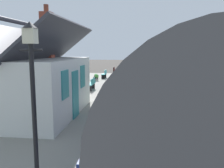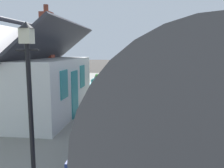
# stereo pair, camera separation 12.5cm
# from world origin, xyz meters

# --- Properties ---
(ground_plane) EXTENTS (160.00, 160.00, 0.00)m
(ground_plane) POSITION_xyz_m (0.00, 0.00, 0.00)
(ground_plane) COLOR #423D38
(platform) EXTENTS (32.00, 5.86, 1.00)m
(platform) POSITION_xyz_m (0.00, 3.93, 0.50)
(platform) COLOR gray
(platform) RESTS_ON ground
(platform_edge_coping) EXTENTS (32.00, 0.36, 0.02)m
(platform_edge_coping) POSITION_xyz_m (0.00, 1.18, 1.01)
(platform_edge_coping) COLOR beige
(platform_edge_coping) RESTS_ON platform
(rail_near) EXTENTS (52.00, 0.08, 0.14)m
(rail_near) POSITION_xyz_m (0.00, -1.62, 0.07)
(rail_near) COLOR gray
(rail_near) RESTS_ON ground
(rail_far) EXTENTS (52.00, 0.08, 0.14)m
(rail_far) POSITION_xyz_m (0.00, -0.18, 0.07)
(rail_far) COLOR gray
(rail_far) RESTS_ON ground
(train) EXTENTS (20.31, 2.73, 4.32)m
(train) POSITION_xyz_m (-1.83, -0.90, 2.22)
(train) COLOR black
(train) RESTS_ON ground
(station_building) EXTENTS (6.32, 3.92, 5.26)m
(station_building) POSITION_xyz_m (-3.66, 4.57, 2.45)
(station_building) COLOR white
(station_building) RESTS_ON platform
(bench_near_building) EXTENTS (1.41, 0.46, 0.88)m
(bench_near_building) POSITION_xyz_m (3.24, 3.46, 1.47)
(bench_near_building) COLOR teal
(bench_near_building) RESTS_ON platform
(bench_platform_end) EXTENTS (1.40, 0.45, 0.88)m
(bench_platform_end) POSITION_xyz_m (10.58, 3.59, 1.47)
(bench_platform_end) COLOR teal
(bench_platform_end) RESTS_ON platform
(planter_corner_building) EXTENTS (0.39, 0.39, 0.68)m
(planter_corner_building) POSITION_xyz_m (8.52, 4.05, 1.32)
(planter_corner_building) COLOR gray
(planter_corner_building) RESTS_ON platform
(planter_bench_left) EXTENTS (0.52, 0.52, 0.88)m
(planter_bench_left) POSITION_xyz_m (9.29, 2.28, 1.46)
(planter_bench_left) COLOR gray
(planter_bench_left) RESTS_ON platform
(planter_bench_right) EXTENTS (1.07, 0.32, 0.58)m
(planter_bench_right) POSITION_xyz_m (9.46, 4.32, 1.28)
(planter_bench_right) COLOR black
(planter_bench_right) RESTS_ON platform
(planter_edge_far) EXTENTS (0.48, 0.48, 0.81)m
(planter_edge_far) POSITION_xyz_m (4.29, 1.99, 1.45)
(planter_edge_far) COLOR gray
(planter_edge_far) RESTS_ON platform
(lamp_post_platform) EXTENTS (0.32, 0.50, 3.60)m
(lamp_post_platform) POSITION_xyz_m (-9.20, 2.14, 3.52)
(lamp_post_platform) COLOR black
(lamp_post_platform) RESTS_ON platform
(station_sign_board) EXTENTS (0.96, 0.06, 1.57)m
(station_sign_board) POSITION_xyz_m (5.85, 2.05, 2.19)
(station_sign_board) COLOR black
(station_sign_board) RESTS_ON platform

